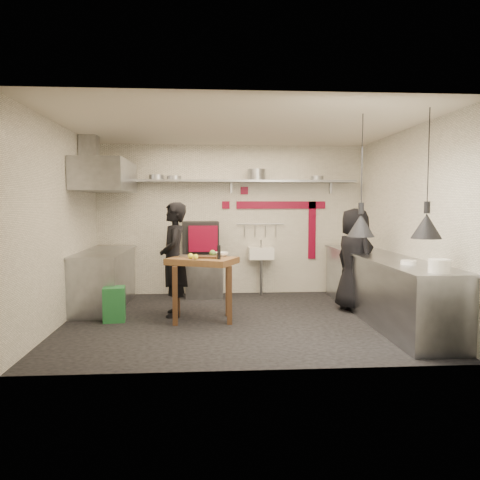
{
  "coord_description": "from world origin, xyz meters",
  "views": [
    {
      "loc": [
        -0.45,
        -6.73,
        1.69
      ],
      "look_at": [
        0.04,
        0.3,
        1.15
      ],
      "focal_mm": 35.0,
      "sensor_mm": 36.0,
      "label": 1
    }
  ],
  "objects": [
    {
      "name": "floor",
      "position": [
        0.0,
        0.0,
        0.0
      ],
      "size": [
        5.0,
        5.0,
        0.0
      ],
      "primitive_type": "plane",
      "color": "black",
      "rests_on": "ground"
    },
    {
      "name": "sink_tap",
      "position": [
        0.55,
        1.92,
        0.96
      ],
      "size": [
        0.03,
        0.03,
        0.14
      ],
      "primitive_type": "cylinder",
      "color": "gray",
      "rests_on": "hand_sink"
    },
    {
      "name": "combi_oven",
      "position": [
        -0.57,
        1.81,
        1.09
      ],
      "size": [
        0.66,
        0.62,
        0.58
      ],
      "primitive_type": "cube",
      "rotation": [
        0.0,
        0.0,
        0.02
      ],
      "color": "black",
      "rests_on": "oven_stand"
    },
    {
      "name": "steel_tray",
      "position": [
        -0.76,
        0.12,
        0.94
      ],
      "size": [
        0.2,
        0.17,
        0.03
      ],
      "primitive_type": "cube",
      "rotation": [
        0.0,
        0.0,
        -0.36
      ],
      "color": "gray",
      "rests_on": "prep_table"
    },
    {
      "name": "bowl",
      "position": [
        -0.24,
        0.19,
        0.95
      ],
      "size": [
        0.21,
        0.21,
        0.06
      ],
      "primitive_type": "imported",
      "rotation": [
        0.0,
        0.0,
        0.08
      ],
      "color": "white",
      "rests_on": "prep_table"
    },
    {
      "name": "counter_left_top",
      "position": [
        -2.15,
        1.05,
        0.92
      ],
      "size": [
        0.76,
        2.0,
        0.03
      ],
      "primitive_type": "cube",
      "color": "gray",
      "rests_on": "counter_left"
    },
    {
      "name": "shelf_bracket_mid",
      "position": [
        0.0,
        2.07,
        2.02
      ],
      "size": [
        0.04,
        0.06,
        0.24
      ],
      "primitive_type": "cube",
      "color": "gray",
      "rests_on": "wall_back"
    },
    {
      "name": "counter_left",
      "position": [
        -2.15,
        1.05,
        0.45
      ],
      "size": [
        0.7,
        1.9,
        0.9
      ],
      "primitive_type": "cube",
      "color": "gray",
      "rests_on": "floor"
    },
    {
      "name": "shelf_bracket_left",
      "position": [
        -1.9,
        2.07,
        2.02
      ],
      "size": [
        0.04,
        0.06,
        0.24
      ],
      "primitive_type": "cube",
      "color": "gray",
      "rests_on": "wall_back"
    },
    {
      "name": "red_tile_b",
      "position": [
        -0.1,
        2.08,
        1.68
      ],
      "size": [
        0.14,
        0.02,
        0.14
      ],
      "primitive_type": "cube",
      "color": "maroon",
      "rests_on": "wall_back"
    },
    {
      "name": "counter_right_top",
      "position": [
        2.15,
        0.0,
        0.92
      ],
      "size": [
        0.76,
        3.9,
        0.03
      ],
      "primitive_type": "cube",
      "color": "gray",
      "rests_on": "counter_right"
    },
    {
      "name": "counter_right",
      "position": [
        2.15,
        0.0,
        0.45
      ],
      "size": [
        0.7,
        3.8,
        0.9
      ],
      "primitive_type": "cube",
      "color": "gray",
      "rests_on": "floor"
    },
    {
      "name": "oven_door",
      "position": [
        -0.52,
        1.45,
        1.09
      ],
      "size": [
        0.51,
        0.04,
        0.46
      ],
      "primitive_type": "cube",
      "rotation": [
        0.0,
        0.0,
        0.02
      ],
      "color": "maroon",
      "rests_on": "combi_oven"
    },
    {
      "name": "ceiling",
      "position": [
        0.0,
        0.0,
        2.8
      ],
      "size": [
        5.0,
        5.0,
        0.0
      ],
      "primitive_type": "plane",
      "color": "beige",
      "rests_on": "floor"
    },
    {
      "name": "veg_ball",
      "position": [
        -0.37,
        0.17,
        0.97
      ],
      "size": [
        0.12,
        0.12,
        0.09
      ],
      "primitive_type": "sphere",
      "rotation": [
        0.0,
        0.0,
        -0.36
      ],
      "color": "#628F42",
      "rests_on": "prep_table"
    },
    {
      "name": "back_shelf",
      "position": [
        0.0,
        1.92,
        2.12
      ],
      "size": [
        4.6,
        0.34,
        0.04
      ],
      "primitive_type": "cube",
      "color": "gray",
      "rests_on": "wall_back"
    },
    {
      "name": "hood_duct",
      "position": [
        -2.35,
        1.05,
        2.55
      ],
      "size": [
        0.28,
        0.28,
        0.5
      ],
      "primitive_type": "cube",
      "color": "gray",
      "rests_on": "ceiling"
    },
    {
      "name": "extractor_hood",
      "position": [
        -2.1,
        1.05,
        2.15
      ],
      "size": [
        0.78,
        1.6,
        0.5
      ],
      "primitive_type": "cube",
      "color": "gray",
      "rests_on": "ceiling"
    },
    {
      "name": "oven_stand",
      "position": [
        -0.51,
        1.79,
        0.4
      ],
      "size": [
        0.68,
        0.62,
        0.8
      ],
      "primitive_type": "cube",
      "rotation": [
        0.0,
        0.0,
        0.02
      ],
      "color": "gray",
      "rests_on": "floor"
    },
    {
      "name": "heat_lamp_near",
      "position": [
        1.46,
        -1.03,
        2.04
      ],
      "size": [
        0.45,
        0.45,
        1.51
      ],
      "primitive_type": null,
      "rotation": [
        0.0,
        0.0,
        0.42
      ],
      "color": "black",
      "rests_on": "ceiling"
    },
    {
      "name": "lemon_a",
      "position": [
        -0.69,
        -0.12,
        0.96
      ],
      "size": [
        0.09,
        0.09,
        0.08
      ],
      "primitive_type": "sphere",
      "rotation": [
        0.0,
        0.0,
        0.23
      ],
      "color": "#FDFF30",
      "rests_on": "prep_table"
    },
    {
      "name": "green_bin",
      "position": [
        -1.8,
        0.06,
        0.25
      ],
      "size": [
        0.34,
        0.34,
        0.5
      ],
      "primitive_type": "cube",
      "rotation": [
        0.0,
        0.0,
        0.12
      ],
      "color": "#1D632E",
      "rests_on": "floor"
    },
    {
      "name": "prep_table",
      "position": [
        -0.52,
        0.01,
        0.46
      ],
      "size": [
        1.1,
        0.96,
        0.92
      ],
      "primitive_type": null,
      "rotation": [
        0.0,
        0.0,
        -0.43
      ],
      "color": "brown",
      "rests_on": "floor"
    },
    {
      "name": "hand_sink",
      "position": [
        0.55,
        1.92,
        0.78
      ],
      "size": [
        0.46,
        0.34,
        0.22
      ],
      "primitive_type": "cube",
      "color": "white",
      "rests_on": "wall_back"
    },
    {
      "name": "wall_left",
      "position": [
        -2.5,
        0.0,
        1.4
      ],
      "size": [
        0.04,
        4.2,
        2.8
      ],
      "primitive_type": "cube",
      "color": "silver",
      "rests_on": "floor"
    },
    {
      "name": "shelf_bracket_right",
      "position": [
        1.9,
        2.07,
        2.02
      ],
      "size": [
        0.04,
        0.06,
        0.24
      ],
      "primitive_type": "cube",
      "color": "gray",
      "rests_on": "wall_back"
    },
    {
      "name": "pan_mid_left",
      "position": [
        -1.05,
        1.92,
        2.18
      ],
      "size": [
        0.29,
        0.29,
        0.07
      ],
      "primitive_type": "cylinder",
      "rotation": [
        0.0,
        0.0,
        -0.1
      ],
      "color": "gray",
      "rests_on": "back_shelf"
    },
    {
      "name": "wall_front",
      "position": [
        0.0,
        -2.1,
        1.4
      ],
      "size": [
        5.0,
        0.04,
        2.8
      ],
      "primitive_type": "cube",
      "color": "silver",
      "rests_on": "floor"
    },
    {
      "name": "red_band_horiz",
      "position": [
        0.95,
        2.08,
        1.68
      ],
      "size": [
        1.7,
        0.02,
        0.14
      ],
      "primitive_type": "cube",
      "color": "maroon",
      "rests_on": "wall_back"
    },
    {
      "name": "small_bowl_right",
      "position": [
        2.1,
        -1.0,
        0.96
      ],
      "size": [
        0.23,
        0.23,
        0.05
      ],
      "primitive_type": "cylinder",
      "rotation": [
        0.0,
        0.0,
        -0.18
      ],
      "color": "white",
      "rests_on": "counter_right_top"
    },
    {
      "name": "red_tile_a",
      "position": [
        0.25,
        2.08,
        1.95
      ],
      "size": [
        0.14,
        0.02,
        0.14
      ],
      "primitive_type": "cube",
      "color": "maroon",
      "rests_on": "wall_back"
    },
    {
      "name": "pepper_mill",
      "position": [
        -0.29,
        -0.19,
        1.02
      ],
      "size": [
        0.05,
        0.05,
        0.2
      ],
      "primitive_type": "cylinder",
      "rotation": [
        0.0,
        0.0,
        -0.11
      ],
      "color": "black",
      "rests_on": "prep_table"
    },
    {
      "name": "pan_right",
      "position": [
        1.6,
        1.92,
        2.18
      ],
      "size": [
        0.31,
        0.31,
        0.08
      ],
      "primitive_type": "cylinder",
      "rotation": [
        0.0,
        0.0,
        0.37
      ],
      "color": "gray",
      "rests_on": "back_shelf"
    },
    {
      "name": "lemon_b",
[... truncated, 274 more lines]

